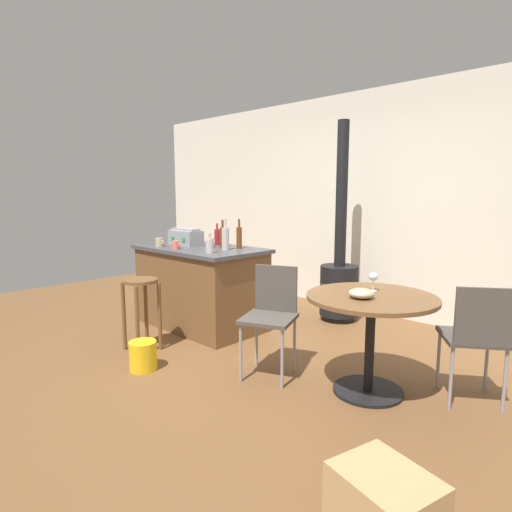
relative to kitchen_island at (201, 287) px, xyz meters
name	(u,v)px	position (x,y,z in m)	size (l,w,h in m)	color
ground_plane	(242,360)	(1.04, -0.39, -0.45)	(8.80, 8.80, 0.00)	brown
back_wall	(372,203)	(1.04, 1.87, 0.90)	(8.00, 0.10, 2.70)	silver
kitchen_island	(201,287)	(0.00, 0.00, 0.00)	(1.46, 0.84, 0.89)	brown
wooden_stool	(141,300)	(0.18, -0.86, 0.04)	(0.32, 0.32, 0.68)	brown
dining_table	(371,319)	(2.17, -0.17, 0.12)	(0.94, 0.94, 0.74)	black
folding_chair_near	(271,311)	(1.42, -0.41, 0.08)	(0.52, 0.52, 0.88)	#47423D
folding_chair_far	(476,334)	(2.79, 0.16, 0.07)	(0.56, 0.56, 0.87)	#47423D
wood_stove	(339,275)	(0.98, 1.25, 0.09)	(0.44, 0.45, 2.28)	black
toolbox	(186,237)	(-0.25, -0.01, 0.53)	(0.40, 0.22, 0.19)	gray
bottle_0	(225,238)	(0.37, 0.03, 0.57)	(0.07, 0.07, 0.32)	#B7B2AD
bottle_1	(239,237)	(0.39, 0.21, 0.56)	(0.06, 0.06, 0.32)	#603314
bottle_2	(223,237)	(0.18, 0.17, 0.56)	(0.07, 0.07, 0.30)	#603314
bottle_3	(217,237)	(-0.03, 0.27, 0.54)	(0.06, 0.06, 0.25)	maroon
bottle_4	(210,245)	(0.43, -0.23, 0.52)	(0.08, 0.08, 0.20)	#B7B2AD
cup_0	(176,245)	(-0.06, -0.28, 0.49)	(0.11, 0.07, 0.09)	#DB6651
cup_1	(159,242)	(-0.37, -0.28, 0.49)	(0.12, 0.09, 0.09)	tan
cup_2	(177,238)	(-0.58, 0.11, 0.49)	(0.11, 0.08, 0.10)	white
cup_3	(211,242)	(0.04, 0.11, 0.49)	(0.12, 0.08, 0.10)	tan
wine_glass	(373,277)	(2.11, -0.03, 0.40)	(0.07, 0.07, 0.14)	silver
serving_bowl	(361,293)	(2.16, -0.29, 0.33)	(0.18, 0.18, 0.07)	tan
cardboard_box	(385,506)	(2.91, -1.35, -0.30)	(0.42, 0.34, 0.30)	tan
plastic_bucket	(143,356)	(0.59, -1.11, -0.32)	(0.23, 0.23, 0.24)	yellow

